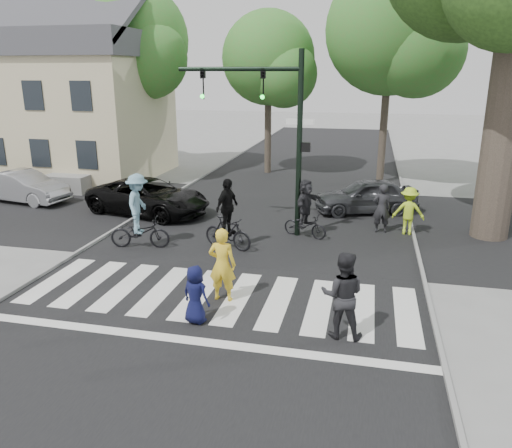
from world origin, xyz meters
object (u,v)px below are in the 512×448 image
Objects in this scene: cyclist_left at (139,216)px; car_suv at (149,197)px; car_silver at (24,187)px; pedestrian_woman at (222,265)px; cyclist_right at (306,212)px; pedestrian_child at (195,295)px; pedestrian_adult at (343,295)px; cyclist_mid at (227,220)px; car_grey at (366,196)px; traffic_signal at (274,118)px.

cyclist_left is 3.98m from car_suv.
car_suv is 1.22× the size of car_silver.
cyclist_right is at bearing -104.31° from pedestrian_woman.
pedestrian_child is 0.71× the size of pedestrian_adult.
cyclist_mid is 2.77m from cyclist_right.
cyclist_mid is at bearing -57.39° from car_grey.
pedestrian_adult is (2.72, -6.50, -2.97)m from traffic_signal.
car_suv is at bearing -40.99° from pedestrian_child.
car_silver is at bearing 149.96° from cyclist_left.
car_silver is (-10.68, 8.51, -0.00)m from pedestrian_child.
cyclist_mid is 10.70m from car_silver.
car_silver is at bearing 170.57° from cyclist_right.
cyclist_left reaches higher than cyclist_mid.
cyclist_mid is (-1.08, -1.81, -2.99)m from traffic_signal.
cyclist_mid reaches higher than pedestrian_adult.
cyclist_left is 8.47m from car_silver.
traffic_signal is 3.65m from cyclist_mid.
traffic_signal is 1.23× the size of car_suv.
pedestrian_child is 0.33× the size of car_silver.
car_grey reaches higher than pedestrian_child.
pedestrian_woman is at bearing -40.25° from cyclist_left.
cyclist_mid is 0.46× the size of car_suv.
cyclist_mid reaches higher than car_suv.
cyclist_mid reaches higher than car_silver.
car_silver is at bearing -34.02° from pedestrian_woman.
car_suv is at bearing -85.83° from car_silver.
pedestrian_child reaches higher than car_silver.
cyclist_mid is (2.71, 0.52, -0.11)m from cyclist_left.
pedestrian_adult is 9.96m from car_grey.
pedestrian_child is 0.27× the size of car_suv.
car_grey is at bearing 61.95° from cyclist_right.
pedestrian_woman is 5.41m from cyclist_right.
pedestrian_adult is 16.19m from car_silver.
pedestrian_child is at bearing 78.16° from pedestrian_woman.
car_suv is 5.96m from car_silver.
traffic_signal reaches higher than car_silver.
pedestrian_child is 0.68× the size of cyclist_right.
car_suv is at bearing 165.03° from traffic_signal.
pedestrian_adult is (2.90, -1.12, 0.02)m from pedestrian_woman.
cyclist_left is 0.59× the size of car_silver.
traffic_signal is 11.73m from car_silver.
traffic_signal is 6.25m from car_suv.
pedestrian_adult is 6.57m from cyclist_right.
car_grey is at bearing -74.55° from car_silver.
cyclist_left is 2.76m from cyclist_mid.
traffic_signal is at bearing -90.96° from car_suv.
car_grey is (8.21, 2.07, -0.01)m from car_suv.
car_silver is at bearing -103.15° from car_grey.
pedestrian_adult is at bearing -21.15° from car_grey.
cyclist_right is at bearing -90.21° from car_silver.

